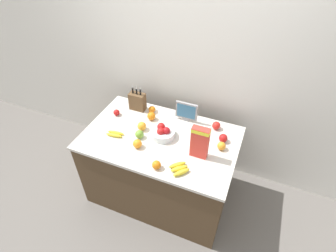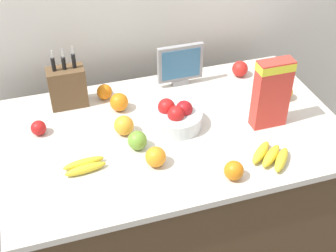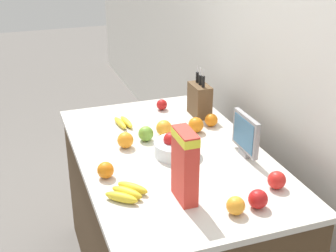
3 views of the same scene
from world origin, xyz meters
name	(u,v)px [view 3 (image 3 of 3)]	position (x,y,z in m)	size (l,w,h in m)	color
wall_back	(295,58)	(0.00, 0.68, 1.30)	(9.00, 0.06, 2.60)	silver
counter	(171,223)	(0.00, 0.00, 0.43)	(1.49, 0.92, 0.87)	#4C3823
knife_block	(200,100)	(-0.41, 0.33, 0.97)	(0.17, 0.09, 0.30)	brown
small_monitor	(245,134)	(0.15, 0.34, 0.99)	(0.23, 0.03, 0.22)	gray
cereal_box	(185,163)	(0.41, -0.09, 1.04)	(0.16, 0.07, 0.32)	red
fruit_bowl	(177,146)	(0.02, 0.02, 0.92)	(0.23, 0.23, 0.12)	silver
banana_bunch_left	(127,192)	(0.32, -0.31, 0.89)	(0.20, 0.20, 0.04)	yellow
banana_bunch_right	(123,122)	(-0.41, -0.14, 0.89)	(0.17, 0.09, 0.04)	yellow
apple_rear	(146,134)	(-0.18, -0.08, 0.91)	(0.08, 0.08, 0.08)	#6B9E33
apple_front	(258,199)	(0.57, 0.17, 0.91)	(0.08, 0.08, 0.08)	red
apple_leftmost	(162,105)	(-0.57, 0.14, 0.90)	(0.07, 0.07, 0.07)	red
apple_near_bananas	(277,180)	(0.47, 0.33, 0.91)	(0.08, 0.08, 0.08)	red
orange_near_bowl	(164,128)	(-0.21, 0.03, 0.91)	(0.09, 0.09, 0.09)	orange
orange_back_center	(125,140)	(-0.14, -0.20, 0.91)	(0.08, 0.08, 0.08)	orange
orange_mid_right	(236,206)	(0.58, 0.07, 0.91)	(0.08, 0.08, 0.08)	orange
orange_by_cereal	(106,170)	(0.13, -0.36, 0.91)	(0.08, 0.08, 0.08)	orange
orange_mid_left	(196,125)	(-0.19, 0.22, 0.91)	(0.09, 0.09, 0.09)	orange
orange_front_center	(211,120)	(-0.24, 0.33, 0.91)	(0.07, 0.07, 0.07)	orange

